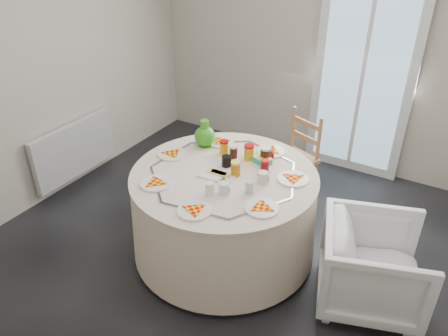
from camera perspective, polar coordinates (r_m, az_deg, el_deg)
The scene contains 14 objects.
floor at distance 3.69m, azimuth 0.78°, elevation -11.48°, with size 4.00×4.00×0.00m, color black.
wall_back at distance 4.73m, azimuth 13.64°, elevation 15.45°, with size 4.00×0.02×2.60m, color #BCB5A3.
wall_left at distance 4.28m, azimuth -23.52°, elevation 12.24°, with size 0.02×4.00×2.60m, color #BCB5A3.
glass_door at distance 4.65m, azimuth 17.77°, elevation 11.39°, with size 1.00×0.08×2.10m, color silver.
radiator at distance 4.68m, azimuth -18.89°, elevation 2.29°, with size 0.07×1.00×0.55m, color silver.
table at distance 3.52m, azimuth 0.00°, elevation -5.97°, with size 1.47×1.47×0.75m, color beige.
wooden_chair at distance 4.20m, azimuth 8.93°, elevation 1.75°, with size 0.39×0.37×0.87m, color #BE7C4D, non-canonical shape.
armchair at distance 3.26m, azimuth 19.04°, elevation -11.14°, with size 0.69×0.65×0.71m, color white.
place_settings at distance 3.30m, azimuth 0.00°, elevation -0.45°, with size 1.27×1.27×0.02m, color silver, non-canonical shape.
jar_cluster at distance 3.43m, azimuth 2.45°, elevation 1.82°, with size 0.48×0.24×0.14m, color #905013, non-canonical shape.
butter_tub at distance 3.44m, azimuth 5.05°, elevation 1.15°, with size 0.14×0.10×0.05m, color #16B4A2.
green_pitcher at distance 3.66m, azimuth -2.53°, elevation 4.62°, with size 0.18×0.18×0.23m, color #349A19, non-canonical shape.
cheese_platter at distance 3.28m, azimuth -0.87°, elevation -0.64°, with size 0.27×0.17×0.03m, color white, non-canonical shape.
mugs_glasses at distance 3.22m, azimuth 2.00°, elevation -0.52°, with size 0.57×0.57×0.10m, color #A7A7A7, non-canonical shape.
Camera 1 is at (1.36, -2.37, 2.47)m, focal length 35.00 mm.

